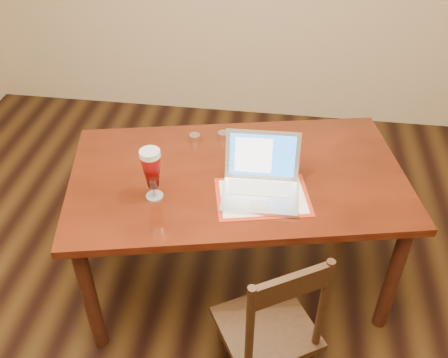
# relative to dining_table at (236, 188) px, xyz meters

# --- Properties ---
(ground) EXTENTS (5.00, 5.00, 0.00)m
(ground) POSITION_rel_dining_table_xyz_m (-0.20, -0.56, -0.71)
(ground) COLOR black
(ground) RESTS_ON ground
(room_shell) EXTENTS (4.51, 5.01, 2.71)m
(room_shell) POSITION_rel_dining_table_xyz_m (-0.20, -0.56, 1.06)
(room_shell) COLOR tan
(room_shell) RESTS_ON ground
(dining_table) EXTENTS (1.86, 1.30, 1.06)m
(dining_table) POSITION_rel_dining_table_xyz_m (0.00, 0.00, 0.00)
(dining_table) COLOR #4E190A
(dining_table) RESTS_ON ground
(dining_chair) EXTENTS (0.54, 0.54, 0.95)m
(dining_chair) POSITION_rel_dining_table_xyz_m (0.23, -0.65, -0.26)
(dining_chair) COLOR black
(dining_chair) RESTS_ON ground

